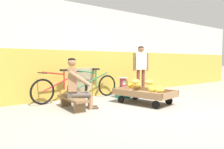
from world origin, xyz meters
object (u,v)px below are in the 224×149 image
at_px(plastic_crate, 123,93).
at_px(bicycle_far_left, 93,86).
at_px(customer_adult, 141,65).
at_px(shopping_bag, 138,94).
at_px(low_bench, 72,100).
at_px(bicycle_near_left, 61,89).
at_px(banana_cart, 145,94).
at_px(vendor_seated, 76,84).
at_px(weighing_scale, 123,82).
at_px(sign_board, 83,83).

xyz_separation_m(plastic_crate, bicycle_far_left, (-0.66, 0.57, 0.20)).
bearing_deg(customer_adult, bicycle_far_left, 161.10).
distance_m(plastic_crate, shopping_bag, 0.43).
relative_size(low_bench, bicycle_near_left, 0.68).
xyz_separation_m(banana_cart, plastic_crate, (0.13, 0.98, -0.09)).
bearing_deg(bicycle_far_left, customer_adult, -18.90).
relative_size(bicycle_far_left, customer_adult, 1.09).
distance_m(low_bench, bicycle_near_left, 0.98).
height_order(low_bench, bicycle_near_left, bicycle_near_left).
relative_size(vendor_seated, shopping_bag, 4.75).
height_order(bicycle_far_left, shopping_bag, bicycle_far_left).
height_order(banana_cart, weighing_scale, weighing_scale).
distance_m(low_bench, vendor_seated, 0.38).
distance_m(vendor_seated, bicycle_near_left, 1.01).
xyz_separation_m(vendor_seated, plastic_crate, (1.78, 0.48, -0.42)).
height_order(low_bench, sign_board, sign_board).
height_order(customer_adult, shopping_bag, customer_adult).
relative_size(plastic_crate, bicycle_near_left, 0.22).
xyz_separation_m(sign_board, customer_adult, (1.69, -0.68, 0.51)).
xyz_separation_m(weighing_scale, customer_adult, (0.79, 0.07, 0.50)).
height_order(banana_cart, sign_board, sign_board).
distance_m(plastic_crate, bicycle_near_left, 1.78).
bearing_deg(low_bench, bicycle_near_left, 80.35).
relative_size(bicycle_near_left, customer_adult, 1.08).
relative_size(plastic_crate, weighing_scale, 1.20).
bearing_deg(bicycle_near_left, vendor_seated, -94.76).
relative_size(sign_board, customer_adult, 0.58).
xyz_separation_m(vendor_seated, bicycle_near_left, (0.08, 0.99, -0.21)).
xyz_separation_m(vendor_seated, sign_board, (0.88, 1.23, -0.13)).
bearing_deg(low_bench, bicycle_far_left, 40.14).
relative_size(weighing_scale, customer_adult, 0.20).
bearing_deg(customer_adult, weighing_scale, -174.84).
bearing_deg(plastic_crate, sign_board, 140.23).
relative_size(banana_cart, shopping_bag, 6.54).
distance_m(sign_board, customer_adult, 1.90).
bearing_deg(banana_cart, plastic_crate, 82.65).
bearing_deg(low_bench, plastic_crate, 13.36).
relative_size(weighing_scale, bicycle_far_left, 0.18).
bearing_deg(shopping_bag, bicycle_near_left, 157.72).
distance_m(weighing_scale, shopping_bag, 0.55).
relative_size(low_bench, shopping_bag, 4.67).
height_order(vendor_seated, customer_adult, customer_adult).
relative_size(vendor_seated, weighing_scale, 3.80).
distance_m(bicycle_near_left, customer_adult, 2.60).
bearing_deg(shopping_bag, weighing_scale, 134.61).
distance_m(bicycle_far_left, customer_adult, 1.65).
xyz_separation_m(low_bench, customer_adult, (2.65, 0.51, 0.75)).
distance_m(bicycle_far_left, sign_board, 0.31).
xyz_separation_m(bicycle_near_left, sign_board, (0.79, 0.24, 0.08)).
bearing_deg(low_bench, weighing_scale, 13.33).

